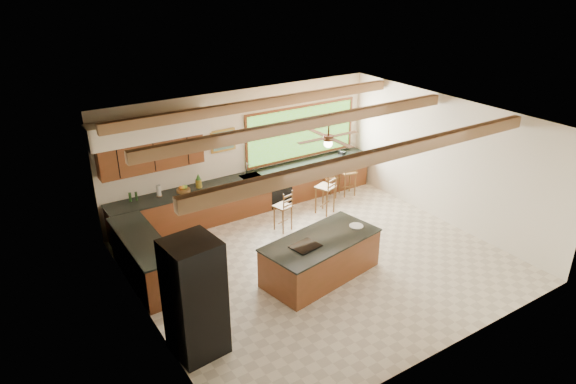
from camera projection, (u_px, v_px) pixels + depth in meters
ground at (320, 261)px, 10.73m from camera, size 7.20×7.20×0.00m
room_shell at (297, 154)px, 10.24m from camera, size 7.27×6.54×3.02m
counter_run at (229, 206)px, 12.06m from camera, size 7.12×3.10×1.27m
island at (321, 257)px, 10.09m from camera, size 2.53×1.51×0.85m
refrigerator at (195, 298)px, 7.88m from camera, size 0.85×0.83×2.00m
bar_stool_a at (284, 207)px, 11.72m from camera, size 0.44×0.44×1.00m
bar_stool_b at (330, 178)px, 13.36m from camera, size 0.39×0.39×0.97m
bar_stool_c at (327, 188)px, 12.49m from camera, size 0.53×0.53×1.15m
bar_stool_d at (349, 173)px, 13.51m from camera, size 0.45×0.45×1.08m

